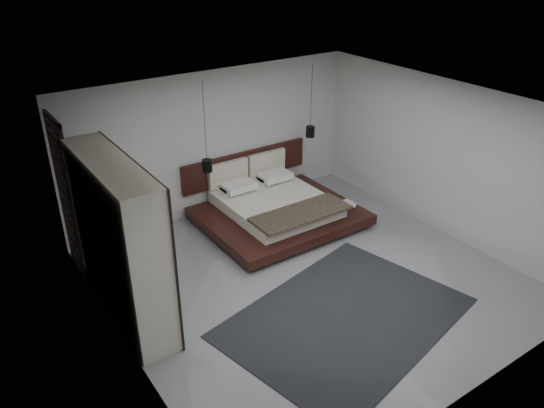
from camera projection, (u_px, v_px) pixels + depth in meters
floor at (309, 278)px, 8.59m from camera, size 6.00×6.00×0.00m
ceiling at (315, 110)px, 7.32m from camera, size 6.00×6.00×0.00m
wall_back at (215, 143)px, 10.15m from camera, size 6.00×0.00×6.00m
wall_front at (483, 303)px, 5.75m from camera, size 6.00×0.00×6.00m
wall_left at (118, 264)px, 6.44m from camera, size 0.00×6.00×6.00m
wall_right at (444, 158)px, 9.47m from camera, size 0.00×6.00×6.00m
lattice_screen at (67, 197)px, 8.31m from camera, size 0.05×0.90×2.60m
bed at (275, 207)px, 10.18m from camera, size 2.85×2.42×1.09m
book_lower at (344, 205)px, 10.29m from camera, size 0.23×0.31×0.03m
book_upper at (344, 205)px, 10.25m from camera, size 0.30×0.33×0.02m
pendant_left at (207, 165)px, 9.48m from camera, size 0.18×0.18×1.64m
pendant_right at (310, 131)px, 10.58m from camera, size 0.18×0.18×1.46m
wardrobe at (120, 242)px, 7.30m from camera, size 0.58×2.44×2.39m
rug at (346, 317)px, 7.70m from camera, size 3.87×3.13×0.01m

